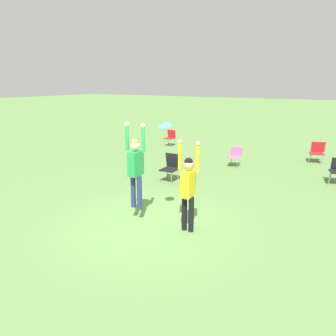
{
  "coord_description": "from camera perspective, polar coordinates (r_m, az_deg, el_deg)",
  "views": [
    {
      "loc": [
        4.11,
        -5.9,
        3.24
      ],
      "look_at": [
        0.27,
        0.32,
        1.3
      ],
      "focal_mm": 35.0,
      "sensor_mm": 36.0,
      "label": 1
    }
  ],
  "objects": [
    {
      "name": "ground_plane",
      "position": [
        7.89,
        -2.94,
        -9.4
      ],
      "size": [
        120.0,
        120.0,
        0.0
      ],
      "primitive_type": "plane",
      "color": "#608C47"
    },
    {
      "name": "person_jumping",
      "position": [
        7.64,
        -5.66,
        0.66
      ],
      "size": [
        0.56,
        0.42,
        2.04
      ],
      "rotation": [
        0.0,
        0.0,
        1.64
      ],
      "color": "navy",
      "rests_on": "ground_plane"
    },
    {
      "name": "person_defending",
      "position": [
        7.1,
        3.54,
        -2.91
      ],
      "size": [
        0.53,
        0.39,
        2.04
      ],
      "rotation": [
        0.0,
        0.0,
        -1.5
      ],
      "color": "black",
      "rests_on": "ground_plane"
    },
    {
      "name": "frisbee",
      "position": [
        7.27,
        -0.52,
        7.27
      ],
      "size": [
        0.28,
        0.26,
        0.13
      ],
      "color": "#2D9EDB"
    },
    {
      "name": "camping_chair_0",
      "position": [
        10.9,
        0.5,
        0.42
      ],
      "size": [
        0.52,
        0.56,
        0.92
      ],
      "rotation": [
        0.0,
        0.0,
        3.15
      ],
      "color": "gray",
      "rests_on": "ground_plane"
    },
    {
      "name": "camping_chair_1",
      "position": [
        14.81,
        24.54,
        2.73
      ],
      "size": [
        0.67,
        0.71,
        0.83
      ],
      "rotation": [
        0.0,
        0.0,
        3.45
      ],
      "color": "gray",
      "rests_on": "ground_plane"
    },
    {
      "name": "camping_chair_2",
      "position": [
        13.08,
        11.65,
        2.24
      ],
      "size": [
        0.58,
        0.63,
        0.76
      ],
      "rotation": [
        0.0,
        0.0,
        3.55
      ],
      "color": "gray",
      "rests_on": "ground_plane"
    },
    {
      "name": "camping_chair_5",
      "position": [
        17.0,
        0.41,
        5.51
      ],
      "size": [
        0.47,
        0.5,
        0.81
      ],
      "rotation": [
        0.0,
        0.0,
        3.11
      ],
      "color": "gray",
      "rests_on": "ground_plane"
    }
  ]
}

